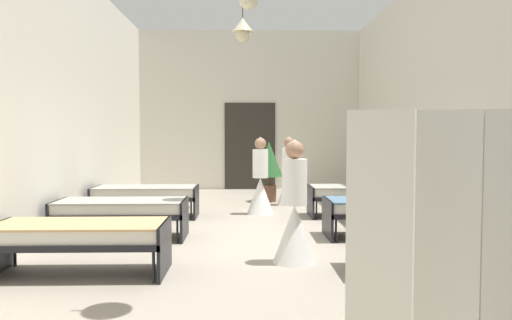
# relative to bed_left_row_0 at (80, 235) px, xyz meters

# --- Properties ---
(ground_plane) EXTENTS (6.69, 13.80, 0.10)m
(ground_plane) POSITION_rel_bed_left_row_0_xyz_m (1.99, 1.90, -0.49)
(ground_plane) COLOR #9E9384
(room_shell) EXTENTS (6.49, 13.40, 4.39)m
(room_shell) POSITION_rel_bed_left_row_0_xyz_m (1.99, 3.25, 1.76)
(room_shell) COLOR silver
(room_shell) RESTS_ON ground
(bed_left_row_0) EXTENTS (1.90, 0.84, 0.57)m
(bed_left_row_0) POSITION_rel_bed_left_row_0_xyz_m (0.00, 0.00, 0.00)
(bed_left_row_0) COLOR black
(bed_left_row_0) RESTS_ON ground
(bed_right_row_0) EXTENTS (1.90, 0.84, 0.57)m
(bed_right_row_0) POSITION_rel_bed_left_row_0_xyz_m (3.99, 0.00, 0.00)
(bed_right_row_0) COLOR black
(bed_right_row_0) RESTS_ON ground
(bed_left_row_1) EXTENTS (1.90, 0.84, 0.57)m
(bed_left_row_1) POSITION_rel_bed_left_row_0_xyz_m (0.00, 1.90, 0.00)
(bed_left_row_1) COLOR black
(bed_left_row_1) RESTS_ON ground
(bed_right_row_1) EXTENTS (1.90, 0.84, 0.57)m
(bed_right_row_1) POSITION_rel_bed_left_row_0_xyz_m (3.99, 1.90, 0.00)
(bed_right_row_1) COLOR black
(bed_right_row_1) RESTS_ON ground
(bed_left_row_2) EXTENTS (1.90, 0.84, 0.57)m
(bed_left_row_2) POSITION_rel_bed_left_row_0_xyz_m (0.00, 3.80, 0.00)
(bed_left_row_2) COLOR black
(bed_left_row_2) RESTS_ON ground
(bed_right_row_2) EXTENTS (1.90, 0.84, 0.57)m
(bed_right_row_2) POSITION_rel_bed_left_row_0_xyz_m (3.99, 3.80, 0.00)
(bed_right_row_2) COLOR black
(bed_right_row_2) RESTS_ON ground
(nurse_near_aisle) EXTENTS (0.52, 0.52, 1.49)m
(nurse_near_aisle) POSITION_rel_bed_left_row_0_xyz_m (2.41, 0.45, 0.09)
(nurse_near_aisle) COLOR white
(nurse_near_aisle) RESTS_ON ground
(nurse_mid_aisle) EXTENTS (0.52, 0.52, 1.49)m
(nurse_mid_aisle) POSITION_rel_bed_left_row_0_xyz_m (2.13, 4.14, 0.09)
(nurse_mid_aisle) COLOR white
(nurse_mid_aisle) RESTS_ON ground
(nurse_far_aisle) EXTENTS (0.52, 0.52, 1.49)m
(nurse_far_aisle) POSITION_rel_bed_left_row_0_xyz_m (2.79, 5.35, 0.09)
(nurse_far_aisle) COLOR white
(nurse_far_aisle) RESTS_ON ground
(potted_plant) EXTENTS (0.64, 0.64, 1.38)m
(potted_plant) POSITION_rel_bed_left_row_0_xyz_m (2.39, 5.91, 0.44)
(potted_plant) COLOR brown
(potted_plant) RESTS_ON ground
(privacy_screen) EXTENTS (1.23, 0.27, 1.70)m
(privacy_screen) POSITION_rel_bed_left_row_0_xyz_m (3.04, -2.52, 0.41)
(privacy_screen) COLOR silver
(privacy_screen) RESTS_ON ground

